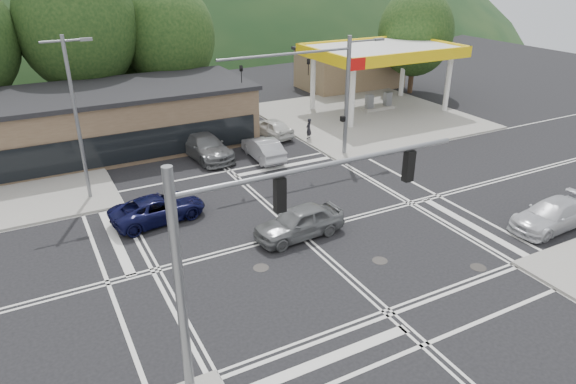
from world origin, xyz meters
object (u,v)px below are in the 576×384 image
car_blue_west (158,208)px  car_northbound (205,146)px  car_grey_center (299,222)px  car_queue_a (263,148)px  car_queue_b (271,128)px  car_silver_east (552,215)px  pedestrian (309,129)px

car_blue_west → car_northbound: car_northbound is taller
car_blue_west → car_grey_center: 7.45m
car_queue_a → car_queue_b: bearing=-121.2°
car_queue_b → car_northbound: (-6.00, -1.88, 0.10)m
car_silver_east → pedestrian: size_ratio=3.15×
car_silver_east → car_queue_b: same height
car_silver_east → car_queue_a: bearing=-153.0°
car_silver_east → car_queue_a: 17.86m
car_grey_center → car_queue_a: car_grey_center is taller
car_queue_a → car_northbound: bearing=-29.5°
car_northbound → pedestrian: bearing=-9.6°
car_queue_a → car_northbound: 4.00m
car_queue_a → pedestrian: pedestrian is taller
car_queue_a → car_blue_west: bearing=34.6°
car_queue_b → pedestrian: pedestrian is taller
car_blue_west → car_queue_b: (11.25, 9.51, 0.03)m
car_blue_west → car_northbound: 9.26m
car_grey_center → pedestrian: 14.42m
car_blue_west → car_silver_east: (17.29, -10.09, 0.03)m
pedestrian → car_queue_a: bearing=-10.4°
car_blue_west → car_silver_east: size_ratio=1.00×
car_grey_center → pedestrian: (7.64, 12.24, 0.15)m
car_queue_b → car_grey_center: bearing=59.8°
car_northbound → pedestrian: size_ratio=3.61×
car_silver_east → car_queue_a: (-8.63, 15.63, 0.02)m
car_northbound → car_silver_east: bearing=-63.4°
car_blue_west → car_queue_b: car_queue_b is taller
pedestrian → car_queue_b: bearing=-79.1°
car_northbound → car_grey_center: bearing=-95.9°
car_blue_west → car_grey_center: (5.62, -4.89, 0.10)m
car_blue_west → car_queue_b: size_ratio=1.17×
car_blue_west → car_northbound: size_ratio=0.87×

